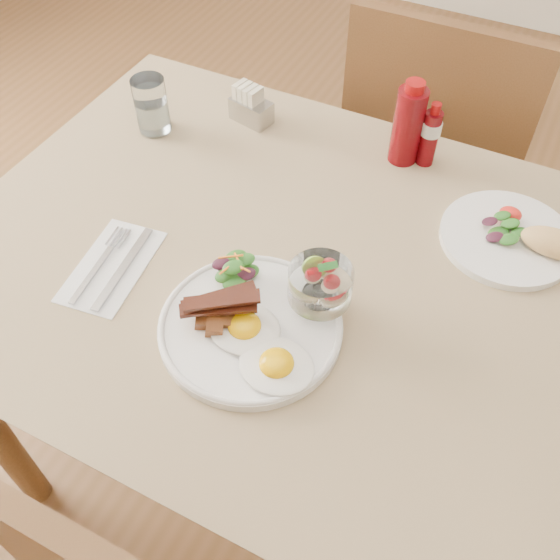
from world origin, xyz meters
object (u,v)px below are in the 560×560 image
(fruit_cup, at_px, (320,284))
(sugar_caddy, at_px, (250,107))
(second_plate, at_px, (519,238))
(hot_sauce_bottle, at_px, (430,135))
(ketchup_bottle, at_px, (408,125))
(water_glass, at_px, (152,108))
(main_plate, at_px, (251,327))
(table, at_px, (332,310))
(chair_far, at_px, (433,157))

(fruit_cup, distance_m, sugar_caddy, 0.52)
(second_plate, relative_size, hot_sauce_bottle, 1.89)
(ketchup_bottle, xyz_separation_m, water_glass, (-0.48, -0.14, -0.03))
(ketchup_bottle, distance_m, sugar_caddy, 0.33)
(fruit_cup, bearing_deg, sugar_caddy, 130.03)
(ketchup_bottle, height_order, hot_sauce_bottle, ketchup_bottle)
(main_plate, bearing_deg, second_plate, 48.46)
(table, bearing_deg, sugar_caddy, 135.90)
(sugar_caddy, relative_size, water_glass, 0.82)
(table, bearing_deg, ketchup_bottle, 90.85)
(chair_far, height_order, water_glass, chair_far)
(water_glass, bearing_deg, second_plate, 0.37)
(table, height_order, sugar_caddy, sugar_caddy)
(chair_far, distance_m, hot_sauce_bottle, 0.43)
(chair_far, distance_m, sugar_caddy, 0.54)
(hot_sauce_bottle, height_order, water_glass, hot_sauce_bottle)
(hot_sauce_bottle, bearing_deg, second_plate, -33.77)
(ketchup_bottle, height_order, sugar_caddy, ketchup_bottle)
(chair_far, bearing_deg, ketchup_bottle, -90.89)
(ketchup_bottle, bearing_deg, second_plate, -27.52)
(main_plate, height_order, fruit_cup, fruit_cup)
(chair_far, distance_m, second_plate, 0.57)
(fruit_cup, distance_m, water_glass, 0.57)
(fruit_cup, bearing_deg, table, 93.74)
(hot_sauce_bottle, distance_m, water_glass, 0.55)
(second_plate, relative_size, sugar_caddy, 2.67)
(sugar_caddy, distance_m, water_glass, 0.20)
(fruit_cup, xyz_separation_m, sugar_caddy, (-0.33, 0.40, -0.04))
(table, height_order, hot_sauce_bottle, hot_sauce_bottle)
(table, relative_size, ketchup_bottle, 7.91)
(chair_far, bearing_deg, sugar_caddy, -133.46)
(sugar_caddy, bearing_deg, main_plate, -49.32)
(main_plate, bearing_deg, water_glass, 139.20)
(water_glass, bearing_deg, table, -22.60)
(chair_far, xyz_separation_m, hot_sauce_bottle, (0.04, -0.32, 0.29))
(main_plate, height_order, sugar_caddy, sugar_caddy)
(fruit_cup, relative_size, water_glass, 0.86)
(main_plate, height_order, ketchup_bottle, ketchup_bottle)
(ketchup_bottle, bearing_deg, fruit_cup, -88.60)
(table, relative_size, water_glass, 11.74)
(fruit_cup, bearing_deg, water_glass, 150.26)
(sugar_caddy, xyz_separation_m, water_glass, (-0.16, -0.11, 0.02))
(second_plate, xyz_separation_m, ketchup_bottle, (-0.25, 0.13, 0.06))
(chair_far, distance_m, ketchup_bottle, 0.45)
(hot_sauce_bottle, xyz_separation_m, sugar_caddy, (-0.37, -0.03, -0.03))
(chair_far, bearing_deg, hot_sauce_bottle, -83.20)
(main_plate, xyz_separation_m, ketchup_bottle, (0.07, 0.49, 0.07))
(second_plate, distance_m, water_glass, 0.74)
(chair_far, height_order, main_plate, chair_far)
(table, bearing_deg, water_glass, 157.40)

